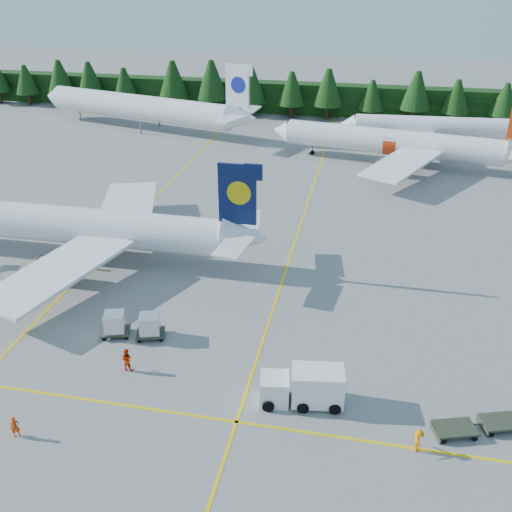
# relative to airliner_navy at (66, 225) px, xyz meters

# --- Properties ---
(ground) EXTENTS (320.00, 320.00, 0.00)m
(ground) POSITION_rel_airliner_navy_xyz_m (17.26, -14.74, -3.41)
(ground) COLOR gray
(ground) RESTS_ON ground
(taxi_stripe_a) EXTENTS (0.25, 120.00, 0.01)m
(taxi_stripe_a) POSITION_rel_airliner_navy_xyz_m (3.26, 5.26, -3.40)
(taxi_stripe_a) COLOR yellow
(taxi_stripe_a) RESTS_ON ground
(taxi_stripe_b) EXTENTS (0.25, 120.00, 0.01)m
(taxi_stripe_b) POSITION_rel_airliner_navy_xyz_m (23.26, 5.26, -3.40)
(taxi_stripe_b) COLOR yellow
(taxi_stripe_b) RESTS_ON ground
(taxi_stripe_cross) EXTENTS (80.00, 0.25, 0.01)m
(taxi_stripe_cross) POSITION_rel_airliner_navy_xyz_m (17.26, -20.74, -3.40)
(taxi_stripe_cross) COLOR yellow
(taxi_stripe_cross) RESTS_ON ground
(treeline_hedge) EXTENTS (220.00, 4.00, 6.00)m
(treeline_hedge) POSITION_rel_airliner_navy_xyz_m (17.26, 67.26, -0.41)
(treeline_hedge) COLOR black
(treeline_hedge) RESTS_ON ground
(airliner_navy) EXTENTS (38.97, 32.10, 11.34)m
(airliner_navy) POSITION_rel_airliner_navy_xyz_m (0.00, 0.00, 0.00)
(airliner_navy) COLOR white
(airliner_navy) RESTS_ON ground
(airliner_red) EXTENTS (38.12, 31.12, 11.15)m
(airliner_red) POSITION_rel_airliner_navy_xyz_m (32.99, 38.10, -0.06)
(airliner_red) COLOR white
(airliner_red) RESTS_ON ground
(airliner_far_left) EXTENTS (43.81, 14.60, 12.99)m
(airliner_far_left) POSITION_rel_airliner_navy_xyz_m (-12.87, 49.64, 0.66)
(airliner_far_left) COLOR white
(airliner_far_left) RESTS_ON ground
(airliner_far_right) EXTENTS (36.07, 5.76, 10.48)m
(airliner_far_right) POSITION_rel_airliner_navy_xyz_m (41.92, 48.81, -0.12)
(airliner_far_right) COLOR white
(airliner_far_right) RESTS_ON ground
(service_truck) EXTENTS (6.10, 2.96, 2.83)m
(service_truck) POSITION_rel_airliner_navy_xyz_m (27.37, -17.85, -2.01)
(service_truck) COLOR white
(service_truck) RESTS_ON ground
(dolly_train) EXTENTS (9.43, 4.97, 0.16)m
(dolly_train) POSITION_rel_airliner_navy_xyz_m (40.93, -17.62, -2.90)
(dolly_train) COLOR #333A2A
(dolly_train) RESTS_ON ground
(uld_pair) EXTENTS (5.70, 2.68, 1.78)m
(uld_pair) POSITION_rel_airliner_navy_xyz_m (12.46, -12.71, -2.21)
(uld_pair) COLOR #333A2A
(uld_pair) RESTS_ON ground
(crew_a) EXTENTS (0.69, 0.64, 1.58)m
(crew_a) POSITION_rel_airliner_navy_xyz_m (9.24, -24.91, -2.62)
(crew_a) COLOR #EC3904
(crew_a) RESTS_ON ground
(crew_b) EXTENTS (0.95, 0.75, 1.91)m
(crew_b) POSITION_rel_airliner_navy_xyz_m (13.72, -16.93, -2.46)
(crew_b) COLOR #EA3404
(crew_b) RESTS_ON ground
(crew_c) EXTENTS (0.61, 0.78, 1.68)m
(crew_c) POSITION_rel_airliner_navy_xyz_m (35.27, -20.88, -2.57)
(crew_c) COLOR orange
(crew_c) RESTS_ON ground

